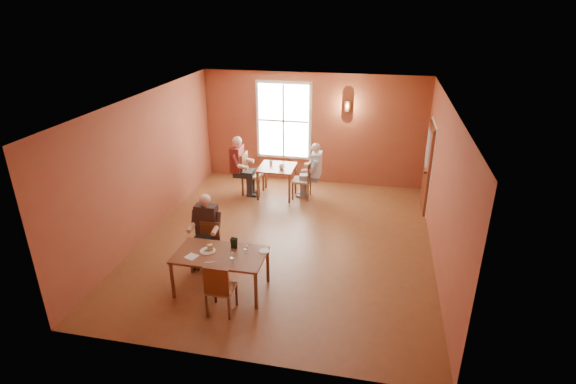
% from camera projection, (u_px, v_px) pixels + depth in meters
% --- Properties ---
extents(ground, '(6.00, 7.00, 0.01)m').
position_uv_depth(ground, '(286.00, 241.00, 9.56)').
color(ground, brown).
rests_on(ground, ground).
extents(wall_back, '(6.00, 0.04, 3.00)m').
position_uv_depth(wall_back, '(313.00, 129.00, 12.11)').
color(wall_back, brown).
rests_on(wall_back, ground).
extents(wall_front, '(6.00, 0.04, 3.00)m').
position_uv_depth(wall_front, '(230.00, 271.00, 5.82)').
color(wall_front, brown).
rests_on(wall_front, ground).
extents(wall_left, '(0.04, 7.00, 3.00)m').
position_uv_depth(wall_left, '(148.00, 165.00, 9.53)').
color(wall_left, brown).
rests_on(wall_left, ground).
extents(wall_right, '(0.04, 7.00, 3.00)m').
position_uv_depth(wall_right, '(442.00, 187.00, 8.41)').
color(wall_right, brown).
rests_on(wall_right, ground).
extents(ceiling, '(6.00, 7.00, 0.04)m').
position_uv_depth(ceiling, '(286.00, 100.00, 8.37)').
color(ceiling, white).
rests_on(ceiling, wall_back).
extents(window, '(1.36, 0.10, 1.96)m').
position_uv_depth(window, '(284.00, 121.00, 12.14)').
color(window, white).
rests_on(window, wall_back).
extents(door, '(0.12, 1.04, 2.10)m').
position_uv_depth(door, '(427.00, 168.00, 10.66)').
color(door, maroon).
rests_on(door, ground).
extents(wall_sconce, '(0.16, 0.16, 0.28)m').
position_uv_depth(wall_sconce, '(347.00, 106.00, 11.57)').
color(wall_sconce, brown).
rests_on(wall_sconce, wall_back).
extents(main_table, '(1.55, 0.87, 0.73)m').
position_uv_depth(main_table, '(221.00, 272.00, 7.83)').
color(main_table, brown).
rests_on(main_table, ground).
extents(chair_diner_main, '(0.39, 0.39, 0.87)m').
position_uv_depth(chair_diner_main, '(208.00, 247.00, 8.48)').
color(chair_diner_main, '#4B2213').
rests_on(chair_diner_main, ground).
extents(diner_main, '(0.54, 0.54, 1.35)m').
position_uv_depth(diner_main, '(206.00, 236.00, 8.36)').
color(diner_main, '#3A231C').
rests_on(diner_main, ground).
extents(chair_empty, '(0.42, 0.42, 0.94)m').
position_uv_depth(chair_empty, '(221.00, 287.00, 7.25)').
color(chair_empty, '#481F0F').
rests_on(chair_empty, ground).
extents(plate_food, '(0.30, 0.30, 0.03)m').
position_uv_depth(plate_food, '(208.00, 250.00, 7.76)').
color(plate_food, silver).
rests_on(plate_food, main_table).
extents(sandwich, '(0.11, 0.11, 0.10)m').
position_uv_depth(sandwich, '(210.00, 248.00, 7.77)').
color(sandwich, tan).
rests_on(sandwich, main_table).
extents(goblet_a, '(0.09, 0.09, 0.17)m').
position_uv_depth(goblet_a, '(246.00, 248.00, 7.69)').
color(goblet_a, white).
rests_on(goblet_a, main_table).
extents(goblet_c, '(0.09, 0.09, 0.19)m').
position_uv_depth(goblet_c, '(232.00, 257.00, 7.42)').
color(goblet_c, white).
rests_on(goblet_c, main_table).
extents(menu_stand, '(0.12, 0.06, 0.20)m').
position_uv_depth(menu_stand, '(234.00, 243.00, 7.83)').
color(menu_stand, black).
rests_on(menu_stand, main_table).
extents(knife, '(0.19, 0.08, 0.00)m').
position_uv_depth(knife, '(211.00, 262.00, 7.44)').
color(knife, silver).
rests_on(knife, main_table).
extents(napkin, '(0.23, 0.23, 0.01)m').
position_uv_depth(napkin, '(192.00, 256.00, 7.61)').
color(napkin, white).
rests_on(napkin, main_table).
extents(side_plate, '(0.21, 0.21, 0.01)m').
position_uv_depth(side_plate, '(264.00, 251.00, 7.77)').
color(side_plate, silver).
rests_on(side_plate, main_table).
extents(second_table, '(0.90, 0.90, 0.79)m').
position_uv_depth(second_table, '(277.00, 181.00, 11.62)').
color(second_table, brown).
rests_on(second_table, ground).
extents(chair_diner_white, '(0.44, 0.44, 0.99)m').
position_uv_depth(chair_diner_white, '(302.00, 179.00, 11.46)').
color(chair_diner_white, brown).
rests_on(chair_diner_white, ground).
extents(diner_white, '(0.56, 0.56, 1.40)m').
position_uv_depth(diner_white, '(303.00, 172.00, 11.38)').
color(diner_white, silver).
rests_on(diner_white, ground).
extents(chair_diner_maroon, '(0.48, 0.48, 1.10)m').
position_uv_depth(chair_diner_maroon, '(253.00, 174.00, 11.69)').
color(chair_diner_maroon, '#3B1B0E').
rests_on(chair_diner_maroon, ground).
extents(diner_maroon, '(0.60, 0.60, 1.51)m').
position_uv_depth(diner_maroon, '(251.00, 166.00, 11.61)').
color(diner_maroon, maroon).
rests_on(diner_maroon, ground).
extents(cup_a, '(0.14, 0.14, 0.11)m').
position_uv_depth(cup_a, '(282.00, 167.00, 11.30)').
color(cup_a, silver).
rests_on(cup_a, second_table).
extents(cup_b, '(0.14, 0.14, 0.10)m').
position_uv_depth(cup_b, '(271.00, 163.00, 11.60)').
color(cup_b, white).
rests_on(cup_b, second_table).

